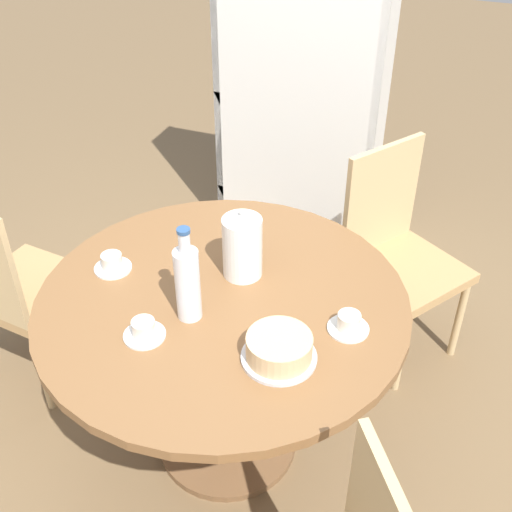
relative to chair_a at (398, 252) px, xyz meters
name	(u,v)px	position (x,y,z in m)	size (l,w,h in m)	color
ground_plane	(228,442)	(-0.45, -0.81, -0.50)	(14.00, 14.00, 0.00)	brown
dining_table	(224,332)	(-0.45, -0.81, 0.09)	(1.23, 1.23, 0.75)	brown
chair_a	(398,252)	(0.00, 0.00, 0.00)	(0.58, 0.58, 0.95)	tan
chair_b	(13,286)	(-1.37, -0.77, 0.00)	(0.46, 0.46, 0.95)	tan
bookshelf	(298,96)	(-0.69, 0.71, 0.32)	(0.85, 0.28, 1.66)	silver
coffee_pot	(242,245)	(-0.44, -0.66, 0.36)	(0.13, 0.13, 0.26)	white
water_bottle	(188,282)	(-0.51, -0.92, 0.38)	(0.08, 0.08, 0.33)	silver
cake_main	(279,349)	(-0.19, -1.00, 0.29)	(0.22, 0.22, 0.08)	silver
cup_a	(144,330)	(-0.60, -1.06, 0.27)	(0.13, 0.13, 0.06)	silver
cup_b	(349,323)	(-0.03, -0.80, 0.27)	(0.13, 0.13, 0.06)	silver
cup_c	(112,263)	(-0.87, -0.80, 0.27)	(0.13, 0.13, 0.06)	silver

